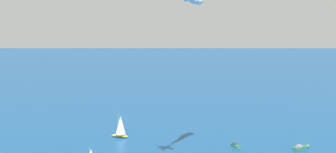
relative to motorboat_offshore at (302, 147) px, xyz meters
name	(u,v)px	position (x,y,z in m)	size (l,w,h in m)	color
motorboat_offshore	(302,147)	(0.00, 0.00, 0.00)	(8.59, 4.72, 2.42)	#33704C
motorboat_trailing	(236,146)	(25.08, -10.70, -0.12)	(1.85, 6.87, 1.99)	#33704C
sailboat_ahead	(121,126)	(68.02, -43.81, 4.44)	(8.18, 7.42, 11.15)	gold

